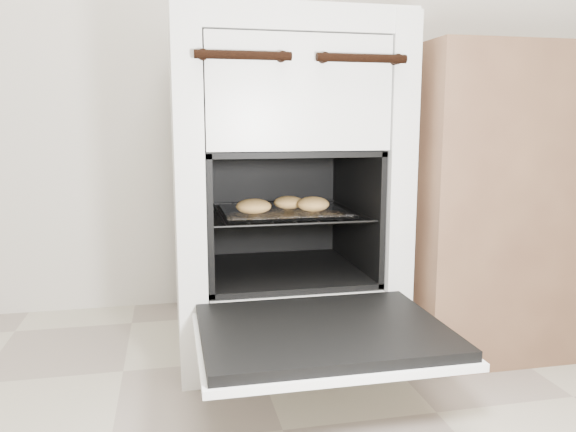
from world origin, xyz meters
The scene contains 6 objects.
stove centered at (0.09, 1.19, 0.42)m, with size 0.56×0.62×0.86m.
oven_door centered at (0.09, 0.71, 0.19)m, with size 0.50×0.39×0.04m.
oven_rack centered at (0.09, 1.13, 0.37)m, with size 0.41×0.39×0.01m.
foil_sheet centered at (0.09, 1.11, 0.38)m, with size 0.32×0.28×0.01m, color white.
baked_rolls centered at (0.08, 1.08, 0.40)m, with size 0.28×0.18×0.04m.
counter centered at (0.80, 1.11, 0.40)m, with size 0.80×0.53×0.80m, color brown.
Camera 1 is at (-0.21, -0.32, 0.61)m, focal length 35.00 mm.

